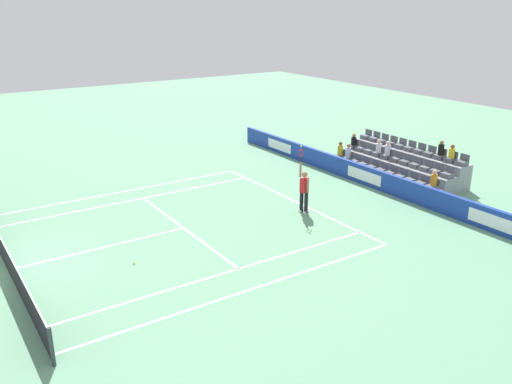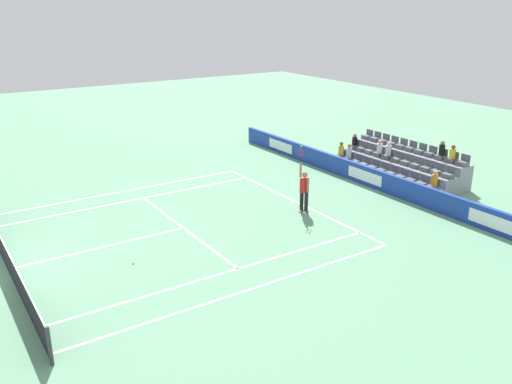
{
  "view_description": "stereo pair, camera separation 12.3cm",
  "coord_description": "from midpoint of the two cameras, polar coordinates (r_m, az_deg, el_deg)",
  "views": [
    {
      "loc": [
        -17.76,
        1.95,
        8.3
      ],
      "look_at": [
        -0.61,
        -9.4,
        1.1
      ],
      "focal_mm": 37.78,
      "sensor_mm": 36.0,
      "label": 1
    },
    {
      "loc": [
        -17.83,
        1.85,
        8.3
      ],
      "look_at": [
        -0.61,
        -9.4,
        1.1
      ],
      "focal_mm": 37.78,
      "sensor_mm": 36.0,
      "label": 2
    }
  ],
  "objects": [
    {
      "name": "line_centre_service",
      "position": [
        20.29,
        -16.02,
        -5.65
      ],
      "size": [
        0.1,
        6.4,
        0.01
      ],
      "primitive_type": "cube",
      "color": "white",
      "rests_on": "ground"
    },
    {
      "name": "stadium_stand",
      "position": [
        28.15,
        14.75,
        2.66
      ],
      "size": [
        6.82,
        2.85,
        2.17
      ],
      "color": "gray",
      "rests_on": "ground"
    },
    {
      "name": "tennis_player",
      "position": [
        22.48,
        4.95,
        0.24
      ],
      "size": [
        0.54,
        0.41,
        2.85
      ],
      "color": "black",
      "rests_on": "ground"
    },
    {
      "name": "line_centre_mark",
      "position": [
        23.94,
        3.81,
        -1.03
      ],
      "size": [
        0.1,
        0.2,
        0.01
      ],
      "primitive_type": "cube",
      "color": "white",
      "rests_on": "ground"
    },
    {
      "name": "line_doubles_sideline_left",
      "position": [
        25.93,
        -14.09,
        0.03
      ],
      "size": [
        0.1,
        11.89,
        0.01
      ],
      "primitive_type": "cube",
      "color": "white",
      "rests_on": "ground"
    },
    {
      "name": "loose_tennis_ball",
      "position": [
        18.78,
        -12.99,
        -7.37
      ],
      "size": [
        0.07,
        0.07,
        0.07
      ],
      "primitive_type": "sphere",
      "color": "#D1E533",
      "rests_on": "ground"
    },
    {
      "name": "line_service",
      "position": [
        21.32,
        -7.85,
        -3.8
      ],
      "size": [
        8.23,
        0.1,
        0.01
      ],
      "primitive_type": "cube",
      "color": "white",
      "rests_on": "ground"
    },
    {
      "name": "ground_plane",
      "position": [
        19.73,
        -24.92,
        -7.53
      ],
      "size": [
        80.0,
        80.0,
        0.0
      ],
      "primitive_type": "plane",
      "color": "#669E77"
    },
    {
      "name": "line_baseline",
      "position": [
        24.0,
        4.0,
        -0.98
      ],
      "size": [
        10.97,
        0.1,
        0.01
      ],
      "primitive_type": "cube",
      "color": "white",
      "rests_on": "ground"
    },
    {
      "name": "sponsor_barrier",
      "position": [
        26.55,
        11.39,
        1.73
      ],
      "size": [
        20.9,
        0.22,
        0.93
      ],
      "color": "#193899",
      "rests_on": "ground"
    },
    {
      "name": "line_singles_sideline_left",
      "position": [
        24.71,
        -13.0,
        -0.84
      ],
      "size": [
        0.1,
        11.89,
        0.01
      ],
      "primitive_type": "cube",
      "color": "white",
      "rests_on": "ground"
    },
    {
      "name": "line_singles_sideline_right",
      "position": [
        17.82,
        -3.29,
        -8.49
      ],
      "size": [
        0.1,
        11.89,
        0.01
      ],
      "primitive_type": "cube",
      "color": "white",
      "rests_on": "ground"
    },
    {
      "name": "tennis_net",
      "position": [
        19.53,
        -25.12,
        -6.23
      ],
      "size": [
        11.97,
        0.1,
        1.07
      ],
      "color": "#33383D",
      "rests_on": "ground"
    },
    {
      "name": "line_doubles_sideline_right",
      "position": [
        16.8,
        -0.89,
        -10.32
      ],
      "size": [
        0.1,
        11.89,
        0.01
      ],
      "primitive_type": "cube",
      "color": "white",
      "rests_on": "ground"
    }
  ]
}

